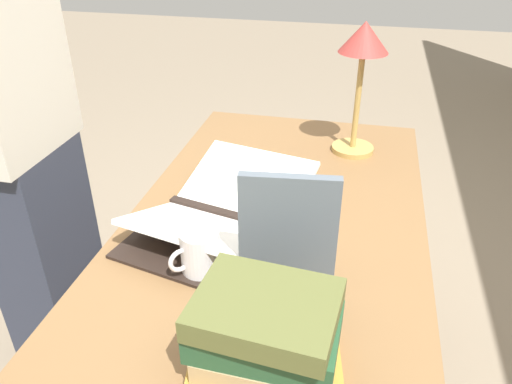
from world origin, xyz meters
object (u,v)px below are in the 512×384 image
open_book (227,210)px  person_reader (18,140)px  book_stack_tall (265,338)px  coffee_mug (200,253)px  reading_lamp (363,55)px  book_standing_upright (288,238)px

open_book → person_reader: person_reader is taller
book_stack_tall → coffee_mug: book_stack_tall is taller
open_book → reading_lamp: size_ratio=1.44×
book_stack_tall → book_standing_upright: size_ratio=1.04×
coffee_mug → person_reader: person_reader is taller
book_stack_tall → reading_lamp: (-0.92, 0.09, 0.23)m
open_book → book_stack_tall: book_stack_tall is taller
reading_lamp → person_reader: size_ratio=0.23×
open_book → person_reader: (-0.10, -0.64, 0.08)m
book_stack_tall → reading_lamp: reading_lamp is taller
book_standing_upright → coffee_mug: 0.21m
book_standing_upright → open_book: bearing=-147.9°
book_stack_tall → reading_lamp: 0.95m
coffee_mug → person_reader: (-0.32, -0.64, 0.06)m
coffee_mug → reading_lamp: bearing=157.4°
coffee_mug → person_reader: bearing=-116.1°
person_reader → open_book: bearing=-98.8°
book_standing_upright → person_reader: size_ratio=0.16×
book_stack_tall → coffee_mug: 0.30m
book_standing_upright → coffee_mug: (-0.02, -0.19, -0.09)m
coffee_mug → person_reader: 0.72m
book_stack_tall → person_reader: bearing=-123.1°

